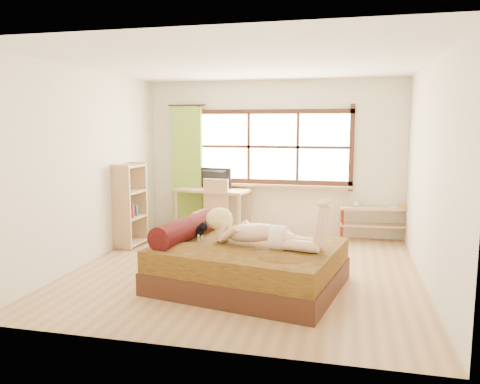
% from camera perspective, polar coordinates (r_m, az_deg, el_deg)
% --- Properties ---
extents(floor, '(4.50, 4.50, 0.00)m').
position_cam_1_polar(floor, '(6.33, 0.64, -9.56)').
color(floor, '#9E754C').
rests_on(floor, ground).
extents(ceiling, '(4.50, 4.50, 0.00)m').
position_cam_1_polar(ceiling, '(6.08, 0.68, 15.47)').
color(ceiling, white).
rests_on(ceiling, wall_back).
extents(wall_back, '(4.50, 0.00, 4.50)m').
position_cam_1_polar(wall_back, '(8.26, 4.05, 4.12)').
color(wall_back, silver).
rests_on(wall_back, floor).
extents(wall_front, '(4.50, 0.00, 4.50)m').
position_cam_1_polar(wall_front, '(3.91, -6.49, -0.34)').
color(wall_front, silver).
rests_on(wall_front, floor).
extents(wall_left, '(0.00, 4.50, 4.50)m').
position_cam_1_polar(wall_left, '(6.90, -17.92, 2.97)').
color(wall_left, silver).
rests_on(wall_left, floor).
extents(wall_right, '(0.00, 4.50, 4.50)m').
position_cam_1_polar(wall_right, '(5.99, 22.19, 2.04)').
color(wall_right, silver).
rests_on(wall_right, floor).
extents(window, '(2.80, 0.16, 1.46)m').
position_cam_1_polar(window, '(8.22, 4.03, 5.22)').
color(window, '#FFEDBF').
rests_on(window, wall_back).
extents(curtain, '(0.55, 0.10, 2.20)m').
position_cam_1_polar(curtain, '(8.55, -6.42, 2.88)').
color(curtain, olive).
rests_on(curtain, wall_back).
extents(bed, '(2.37, 2.04, 0.79)m').
position_cam_1_polar(bed, '(5.69, 0.63, -8.63)').
color(bed, black).
rests_on(bed, floor).
extents(woman, '(1.51, 0.69, 0.62)m').
position_cam_1_polar(woman, '(5.46, 2.56, -3.39)').
color(woman, '#E1B391').
rests_on(woman, bed).
extents(kitten, '(0.33, 0.18, 0.25)m').
position_cam_1_polar(kitten, '(5.86, -5.60, -4.51)').
color(kitten, black).
rests_on(kitten, bed).
extents(desk, '(1.38, 0.79, 0.81)m').
position_cam_1_polar(desk, '(8.27, -3.37, -0.35)').
color(desk, tan).
rests_on(desk, floor).
extents(monitor, '(0.64, 0.18, 0.36)m').
position_cam_1_polar(monitor, '(8.28, -3.29, 1.68)').
color(monitor, black).
rests_on(monitor, desk).
extents(chair, '(0.52, 0.52, 1.02)m').
position_cam_1_polar(chair, '(7.92, -3.30, -1.75)').
color(chair, tan).
rests_on(chair, floor).
extents(pipe_shelf, '(1.18, 0.39, 0.65)m').
position_cam_1_polar(pipe_shelf, '(8.11, 16.19, -2.85)').
color(pipe_shelf, tan).
rests_on(pipe_shelf, floor).
extents(cup, '(0.12, 0.12, 0.09)m').
position_cam_1_polar(cup, '(8.06, 14.03, -1.40)').
color(cup, gray).
rests_on(cup, pipe_shelf).
extents(book, '(0.16, 0.21, 0.02)m').
position_cam_1_polar(book, '(8.10, 17.56, -1.77)').
color(book, gray).
rests_on(book, pipe_shelf).
extents(bookshelf, '(0.36, 0.59, 1.32)m').
position_cam_1_polar(bookshelf, '(7.66, -13.27, -1.50)').
color(bookshelf, tan).
rests_on(bookshelf, floor).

